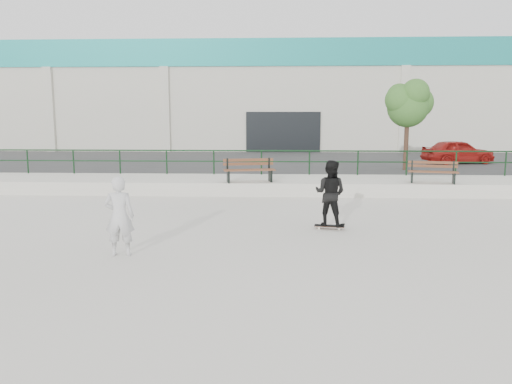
{
  "coord_description": "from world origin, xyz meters",
  "views": [
    {
      "loc": [
        -0.27,
        -9.96,
        2.95
      ],
      "look_at": [
        -0.82,
        2.0,
        1.11
      ],
      "focal_mm": 35.0,
      "sensor_mm": 36.0,
      "label": 1
    }
  ],
  "objects_px": {
    "seated_skater": "(119,216)",
    "bench_right": "(433,172)",
    "tree": "(409,102)",
    "bench_left": "(249,170)",
    "red_car": "(458,152)",
    "standing_skater": "(330,193)",
    "skateboard": "(329,226)"
  },
  "relations": [
    {
      "from": "bench_right",
      "to": "tree",
      "type": "bearing_deg",
      "value": 100.26
    },
    {
      "from": "red_car",
      "to": "seated_skater",
      "type": "relative_size",
      "value": 2.11
    },
    {
      "from": "seated_skater",
      "to": "red_car",
      "type": "bearing_deg",
      "value": -134.29
    },
    {
      "from": "bench_right",
      "to": "seated_skater",
      "type": "distance_m",
      "value": 12.21
    },
    {
      "from": "tree",
      "to": "seated_skater",
      "type": "distance_m",
      "value": 15.89
    },
    {
      "from": "bench_right",
      "to": "skateboard",
      "type": "bearing_deg",
      "value": -115.83
    },
    {
      "from": "seated_skater",
      "to": "bench_right",
      "type": "bearing_deg",
      "value": -143.53
    },
    {
      "from": "bench_right",
      "to": "red_car",
      "type": "relative_size",
      "value": 0.5
    },
    {
      "from": "red_car",
      "to": "standing_skater",
      "type": "xyz_separation_m",
      "value": [
        -7.88,
        -13.27,
        -0.16
      ]
    },
    {
      "from": "bench_right",
      "to": "skateboard",
      "type": "xyz_separation_m",
      "value": [
        -4.3,
        -5.53,
        -0.83
      ]
    },
    {
      "from": "skateboard",
      "to": "standing_skater",
      "type": "relative_size",
      "value": 0.47
    },
    {
      "from": "bench_right",
      "to": "seated_skater",
      "type": "height_order",
      "value": "seated_skater"
    },
    {
      "from": "bench_left",
      "to": "red_car",
      "type": "height_order",
      "value": "red_car"
    },
    {
      "from": "tree",
      "to": "standing_skater",
      "type": "xyz_separation_m",
      "value": [
        -4.43,
        -10.0,
        -2.58
      ]
    },
    {
      "from": "bench_left",
      "to": "standing_skater",
      "type": "xyz_separation_m",
      "value": [
        2.44,
        -5.54,
        0.02
      ]
    },
    {
      "from": "bench_left",
      "to": "tree",
      "type": "distance_m",
      "value": 8.6
    },
    {
      "from": "bench_left",
      "to": "seated_skater",
      "type": "xyz_separation_m",
      "value": [
        -2.25,
        -8.27,
        -0.08
      ]
    },
    {
      "from": "bench_right",
      "to": "red_car",
      "type": "bearing_deg",
      "value": 77.15
    },
    {
      "from": "bench_left",
      "to": "tree",
      "type": "height_order",
      "value": "tree"
    },
    {
      "from": "tree",
      "to": "red_car",
      "type": "height_order",
      "value": "tree"
    },
    {
      "from": "bench_left",
      "to": "standing_skater",
      "type": "distance_m",
      "value": 6.06
    },
    {
      "from": "standing_skater",
      "to": "seated_skater",
      "type": "bearing_deg",
      "value": 54.69
    },
    {
      "from": "tree",
      "to": "standing_skater",
      "type": "bearing_deg",
      "value": -113.92
    },
    {
      "from": "red_car",
      "to": "skateboard",
      "type": "xyz_separation_m",
      "value": [
        -7.88,
        -13.27,
        -1.04
      ]
    },
    {
      "from": "bench_left",
      "to": "skateboard",
      "type": "distance_m",
      "value": 6.12
    },
    {
      "from": "bench_left",
      "to": "bench_right",
      "type": "bearing_deg",
      "value": -12.05
    },
    {
      "from": "bench_left",
      "to": "skateboard",
      "type": "relative_size",
      "value": 2.46
    },
    {
      "from": "bench_right",
      "to": "standing_skater",
      "type": "relative_size",
      "value": 1.06
    },
    {
      "from": "skateboard",
      "to": "seated_skater",
      "type": "xyz_separation_m",
      "value": [
        -4.69,
        -2.73,
        0.78
      ]
    },
    {
      "from": "bench_left",
      "to": "bench_right",
      "type": "relative_size",
      "value": 1.09
    },
    {
      "from": "bench_right",
      "to": "tree",
      "type": "height_order",
      "value": "tree"
    },
    {
      "from": "red_car",
      "to": "seated_skater",
      "type": "xyz_separation_m",
      "value": [
        -12.57,
        -16.0,
        -0.26
      ]
    }
  ]
}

